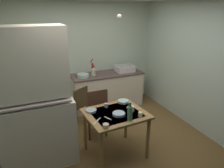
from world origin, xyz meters
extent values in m
plane|color=brown|center=(0.00, 0.00, 0.00)|extent=(4.76, 4.76, 0.00)
cube|color=beige|center=(0.00, 1.93, 1.26)|extent=(3.70, 0.10, 2.53)
cube|color=silver|center=(1.85, 0.00, 1.26)|extent=(0.10, 3.86, 2.53)
cube|color=beige|center=(-1.24, 0.03, 0.54)|extent=(1.09, 0.58, 1.08)
cube|color=#ECE2C4|center=(-1.24, 0.03, 1.66)|extent=(1.01, 0.50, 0.99)
cube|color=silver|center=(-1.24, 0.00, 1.12)|extent=(0.98, 0.53, 0.02)
cube|color=beige|center=(0.51, 1.56, 0.42)|extent=(1.72, 0.60, 0.83)
cube|color=brown|center=(0.51, 1.56, 0.85)|extent=(1.75, 0.63, 0.03)
sphere|color=#2D2823|center=(0.25, 1.25, 0.46)|extent=(0.02, 0.02, 0.02)
cube|color=silver|center=(0.99, 1.56, 0.94)|extent=(0.44, 0.34, 0.15)
cube|color=black|center=(0.99, 1.56, 1.01)|extent=(0.38, 0.28, 0.01)
cylinder|color=#B21E19|center=(0.16, 1.61, 1.00)|extent=(0.05, 0.05, 0.28)
cylinder|color=#B21E19|center=(0.16, 1.54, 1.10)|extent=(0.03, 0.12, 0.03)
cylinder|color=#AD251D|center=(0.16, 1.67, 1.19)|extent=(0.02, 0.16, 0.12)
cylinder|color=#ADD1C1|center=(-0.11, 1.51, 0.90)|extent=(0.27, 0.27, 0.07)
cylinder|color=beige|center=(0.15, 1.53, 0.94)|extent=(0.11, 0.11, 0.16)
cube|color=olive|center=(-0.05, -0.24, 0.76)|extent=(1.01, 0.88, 0.04)
cube|color=silver|center=(-0.05, -0.24, 0.78)|extent=(0.78, 0.69, 0.00)
cylinder|color=olive|center=(-0.44, -0.62, 0.37)|extent=(0.06, 0.06, 0.74)
cylinder|color=#A17A43|center=(0.38, -0.56, 0.37)|extent=(0.06, 0.06, 0.74)
cylinder|color=olive|center=(-0.49, 0.07, 0.37)|extent=(0.06, 0.06, 0.74)
cylinder|color=#9F7744|center=(0.33, 0.13, 0.37)|extent=(0.06, 0.06, 0.74)
cube|color=#48321C|center=(-0.18, 0.46, 0.45)|extent=(0.41, 0.41, 0.03)
cube|color=#492E1D|center=(-0.18, 0.28, 0.73)|extent=(0.38, 0.03, 0.53)
cylinder|color=#48321C|center=(-0.01, 0.63, 0.22)|extent=(0.04, 0.04, 0.43)
cylinder|color=#48321C|center=(-0.35, 0.63, 0.22)|extent=(0.04, 0.04, 0.43)
cylinder|color=#48321C|center=(-0.01, 0.29, 0.22)|extent=(0.04, 0.04, 0.43)
cylinder|color=#48321C|center=(-0.35, 0.29, 0.22)|extent=(0.04, 0.04, 0.43)
cube|color=#48371D|center=(-0.44, 1.00, 0.45)|extent=(0.55, 0.55, 0.03)
cube|color=#463620|center=(-0.34, 0.84, 0.66)|extent=(0.34, 0.22, 0.40)
cylinder|color=#48371D|center=(-0.38, 1.23, 0.22)|extent=(0.04, 0.04, 0.43)
cylinder|color=#48371D|center=(-0.67, 1.05, 0.22)|extent=(0.04, 0.04, 0.43)
cylinder|color=#48371D|center=(-0.20, 0.94, 0.22)|extent=(0.04, 0.04, 0.43)
cylinder|color=#48371D|center=(-0.49, 0.76, 0.22)|extent=(0.04, 0.04, 0.43)
cylinder|color=#ADD1C1|center=(0.23, 0.06, 0.80)|extent=(0.19, 0.19, 0.04)
cylinder|color=#9EB2C6|center=(-0.40, -0.05, 0.80)|extent=(0.17, 0.17, 0.04)
cylinder|color=#9EB2C6|center=(-0.04, -0.33, 0.80)|extent=(0.20, 0.20, 0.04)
cylinder|color=beige|center=(0.25, -0.51, 0.82)|extent=(0.07, 0.07, 0.07)
cylinder|color=beige|center=(-0.36, -0.60, 0.81)|extent=(0.09, 0.09, 0.06)
cylinder|color=white|center=(0.21, -0.29, 0.82)|extent=(0.09, 0.09, 0.09)
cylinder|color=#9EB2C6|center=(-0.12, 0.00, 0.81)|extent=(0.06, 0.06, 0.07)
cylinder|color=#4C7F56|center=(0.04, -0.54, 0.89)|extent=(0.08, 0.08, 0.23)
cylinder|color=#4C7F56|center=(0.04, -0.54, 1.04)|extent=(0.03, 0.03, 0.07)
cube|color=silver|center=(-0.41, -0.38, 0.78)|extent=(0.17, 0.16, 0.00)
cube|color=beige|center=(-0.24, -0.36, 0.78)|extent=(0.08, 0.15, 0.00)
cube|color=beige|center=(0.25, -0.12, 0.78)|extent=(0.14, 0.07, 0.00)
sphere|color=#F9EFCC|center=(0.27, 0.37, 2.23)|extent=(0.08, 0.08, 0.08)
camera|label=1|loc=(-1.26, -2.98, 2.35)|focal=33.41mm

